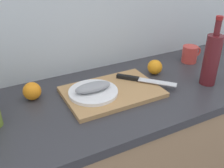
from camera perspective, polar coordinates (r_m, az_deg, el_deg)
name	(u,v)px	position (r m, az deg, el deg)	size (l,w,h in m)	color
back_wall	(102,1)	(1.37, -2.21, 17.85)	(3.20, 0.05, 2.50)	silver
kitchen_counter	(130,160)	(1.49, 4.02, -16.39)	(2.00, 0.60, 0.90)	#9E7A56
cutting_board	(112,92)	(1.18, 0.00, -1.71)	(0.43, 0.29, 0.02)	tan
white_plate	(93,92)	(1.14, -4.14, -1.78)	(0.22, 0.22, 0.01)	white
fish_fillet	(93,87)	(1.13, -4.19, -0.66)	(0.16, 0.07, 0.04)	gray
chef_knife	(138,79)	(1.25, 5.80, 1.07)	(0.22, 0.23, 0.02)	silver
wine_bottle	(212,59)	(1.30, 21.02, 5.20)	(0.07, 0.07, 0.33)	#59191E
coffee_mug_2	(190,54)	(1.55, 16.77, 6.32)	(0.13, 0.09, 0.09)	#CC3F38
orange_0	(32,91)	(1.18, -17.16, -1.49)	(0.08, 0.08, 0.08)	orange
orange_1	(155,67)	(1.36, 9.39, 3.70)	(0.08, 0.08, 0.08)	orange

